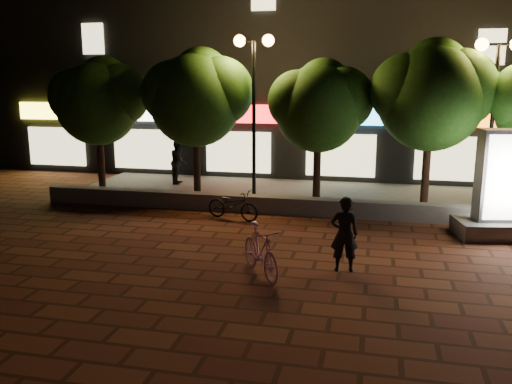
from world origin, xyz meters
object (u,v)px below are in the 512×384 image
(tree_right, at_px, (433,92))
(street_lamp_right, at_px, (496,80))
(scooter_parked, at_px, (233,205))
(pedestrian, at_px, (179,161))
(tree_far_left, at_px, (99,98))
(scooter_pink, at_px, (260,251))
(street_lamp_left, at_px, (254,76))
(ad_kiosk, at_px, (510,194))
(tree_mid, at_px, (320,103))
(tree_left, at_px, (197,94))
(rider, at_px, (344,234))

(tree_right, distance_m, street_lamp_right, 1.70)
(scooter_parked, xyz_separation_m, pedestrian, (-3.23, 4.26, 0.49))
(tree_far_left, distance_m, scooter_pink, 10.05)
(tree_far_left, height_order, street_lamp_left, street_lamp_left)
(ad_kiosk, bearing_deg, tree_right, 125.16)
(tree_mid, distance_m, scooter_parked, 4.30)
(street_lamp_right, distance_m, ad_kiosk, 3.60)
(street_lamp_right, relative_size, ad_kiosk, 1.82)
(tree_right, relative_size, scooter_pink, 2.86)
(tree_left, xyz_separation_m, tree_right, (7.30, 0.00, 0.12))
(rider, distance_m, scooter_parked, 4.85)
(tree_far_left, distance_m, scooter_parked, 6.54)
(tree_mid, xyz_separation_m, pedestrian, (-5.39, 1.80, -2.30))
(tree_left, distance_m, ad_kiosk, 9.72)
(tree_left, height_order, rider, tree_left)
(scooter_pink, bearing_deg, street_lamp_left, 69.66)
(ad_kiosk, distance_m, scooter_parked, 7.29)
(rider, distance_m, pedestrian, 10.16)
(tree_mid, distance_m, ad_kiosk, 6.07)
(tree_right, relative_size, street_lamp_left, 0.98)
(tree_left, distance_m, tree_right, 7.30)
(tree_mid, relative_size, scooter_pink, 2.54)
(tree_left, xyz_separation_m, street_lamp_left, (1.95, -0.26, 0.58))
(tree_right, distance_m, scooter_pink, 8.19)
(scooter_parked, bearing_deg, tree_left, 52.45)
(tree_left, relative_size, street_lamp_right, 0.98)
(tree_mid, xyz_separation_m, street_lamp_left, (-2.05, -0.26, 0.81))
(tree_far_left, xyz_separation_m, scooter_parked, (5.34, -2.46, -2.86))
(tree_mid, height_order, tree_right, tree_right)
(tree_left, bearing_deg, ad_kiosk, -15.61)
(tree_left, distance_m, street_lamp_right, 8.96)
(tree_far_left, distance_m, street_lamp_right, 12.47)
(tree_right, xyz_separation_m, scooter_parked, (-5.47, -2.46, -3.14))
(tree_far_left, bearing_deg, street_lamp_right, -1.21)
(scooter_parked, relative_size, pedestrian, 0.97)
(tree_right, bearing_deg, rider, -109.61)
(tree_right, distance_m, street_lamp_left, 5.38)
(tree_mid, height_order, street_lamp_left, street_lamp_left)
(tree_left, relative_size, scooter_parked, 2.99)
(scooter_pink, distance_m, pedestrian, 9.76)
(tree_mid, distance_m, rider, 6.53)
(tree_left, relative_size, rider, 3.05)
(rider, bearing_deg, scooter_parked, -55.69)
(street_lamp_right, bearing_deg, scooter_parked, -162.81)
(street_lamp_right, bearing_deg, scooter_pink, -130.41)
(rider, bearing_deg, tree_far_left, -43.91)
(street_lamp_left, height_order, ad_kiosk, street_lamp_left)
(scooter_pink, bearing_deg, street_lamp_right, 15.12)
(tree_far_left, height_order, scooter_parked, tree_far_left)
(scooter_parked, bearing_deg, street_lamp_left, 12.90)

